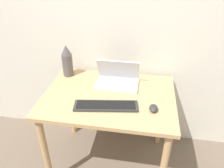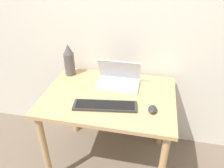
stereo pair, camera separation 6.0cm
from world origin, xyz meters
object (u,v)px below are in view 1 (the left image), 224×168
mouse (153,108)px  vase (67,61)px  keyboard (106,106)px  laptop (118,79)px

mouse → vase: bearing=152.5°
keyboard → mouse: mouse is taller
keyboard → vase: vase is taller
keyboard → vase: 0.59m
keyboard → mouse: (0.33, 0.02, 0.01)m
vase → mouse: bearing=-27.5°
keyboard → vase: bearing=135.8°
laptop → vase: 0.47m
mouse → keyboard: bearing=-177.3°
vase → laptop: bearing=-9.9°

